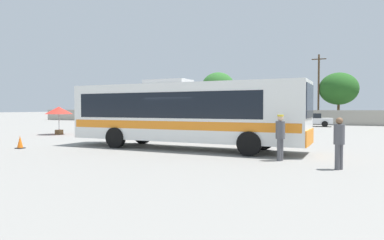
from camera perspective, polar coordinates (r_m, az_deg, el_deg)
name	(u,v)px	position (r m, az deg, el deg)	size (l,w,h in m)	color
ground_plane	(238,135)	(26.56, 7.60, -2.40)	(300.00, 300.00, 0.00)	gray
perimeter_wall	(283,117)	(45.20, 14.68, 0.46)	(80.00, 0.30, 1.78)	#9E998C
coach_bus_white_orange	(182,112)	(17.20, -1.70, 1.38)	(11.88, 2.86, 3.43)	white
attendant_by_bus_door	(280,134)	(13.63, 14.28, -2.32)	(0.45, 0.45, 1.76)	#4C4C51
passenger_waiting_on_apron	(339,140)	(12.28, 22.97, -3.07)	(0.48, 0.48, 1.70)	#4C4C51
vendor_umbrella_near_gate_red	(59,111)	(28.34, -21.00, 1.39)	(2.01, 2.01, 2.12)	gray
parked_car_leftmost_black	(164,118)	(45.71, -4.60, 0.40)	(4.14, 2.23, 1.48)	black
parked_car_second_maroon	(207,118)	(43.08, 2.53, 0.29)	(4.52, 2.30, 1.43)	maroon
parked_car_third_grey	(259,118)	(41.73, 10.89, 0.26)	(4.63, 2.23, 1.53)	slate
parked_car_rightmost_white	(311,119)	(40.56, 18.93, 0.09)	(4.48, 2.29, 1.44)	silver
utility_pole_near	(319,88)	(48.38, 20.04, 5.00)	(1.80, 0.24, 9.00)	#4C3823
roadside_tree_left	(218,86)	(52.63, 4.30, 5.54)	(4.86, 4.86, 7.40)	brown
roadside_tree_midleft	(288,97)	(52.05, 15.52, 3.65)	(3.68, 3.68, 5.20)	brown
roadside_tree_midright	(339,89)	(49.13, 22.92, 4.74)	(4.91, 4.91, 6.64)	brown
traffic_cone_on_apron	(20,142)	(19.30, -26.36, -3.30)	(0.36, 0.36, 0.64)	black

